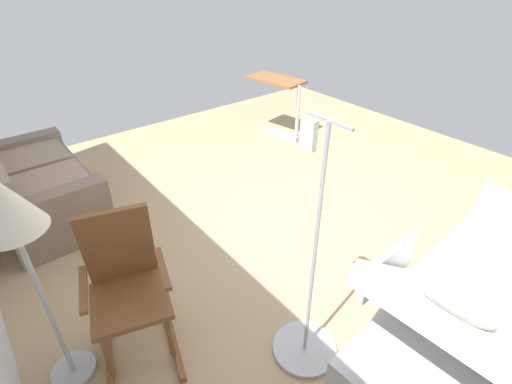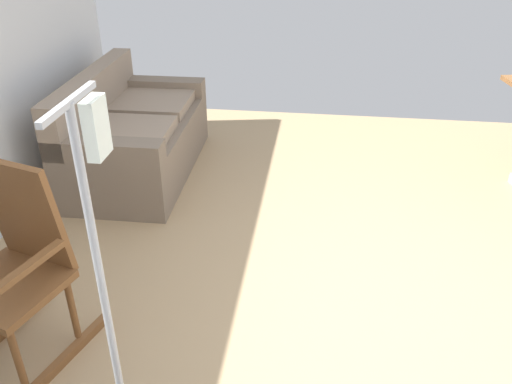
{
  "view_description": "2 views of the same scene",
  "coord_description": "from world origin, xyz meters",
  "px_view_note": "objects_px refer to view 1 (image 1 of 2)",
  "views": [
    {
      "loc": [
        -2.27,
        2.28,
        2.34
      ],
      "look_at": [
        -0.17,
        0.61,
        0.64
      ],
      "focal_mm": 26.77,
      "sensor_mm": 36.0,
      "label": 1
    },
    {
      "loc": [
        -2.27,
        0.42,
        2.09
      ],
      "look_at": [
        0.08,
        0.73,
        0.76
      ],
      "focal_mm": 37.18,
      "sensor_mm": 36.0,
      "label": 2
    }
  ],
  "objects_px": {
    "floor_lamp": "(10,221)",
    "iv_pole": "(306,325)",
    "rocking_chair": "(127,287)",
    "couch": "(39,189)",
    "overbed_table": "(280,101)",
    "hospital_bed": "(477,320)"
  },
  "relations": [
    {
      "from": "overbed_table",
      "to": "hospital_bed",
      "type": "bearing_deg",
      "value": 158.26
    },
    {
      "from": "iv_pole",
      "to": "couch",
      "type": "bearing_deg",
      "value": 18.91
    },
    {
      "from": "floor_lamp",
      "to": "couch",
      "type": "bearing_deg",
      "value": -9.2
    },
    {
      "from": "floor_lamp",
      "to": "iv_pole",
      "type": "height_order",
      "value": "iv_pole"
    },
    {
      "from": "hospital_bed",
      "to": "couch",
      "type": "xyz_separation_m",
      "value": [
        3.53,
        1.83,
        -0.01
      ]
    },
    {
      "from": "couch",
      "to": "rocking_chair",
      "type": "xyz_separation_m",
      "value": [
        -2.04,
        -0.12,
        0.2
      ]
    },
    {
      "from": "rocking_chair",
      "to": "floor_lamp",
      "type": "bearing_deg",
      "value": 87.67
    },
    {
      "from": "hospital_bed",
      "to": "couch",
      "type": "height_order",
      "value": "hospital_bed"
    },
    {
      "from": "couch",
      "to": "floor_lamp",
      "type": "bearing_deg",
      "value": 170.8
    },
    {
      "from": "couch",
      "to": "rocking_chair",
      "type": "distance_m",
      "value": 2.05
    },
    {
      "from": "floor_lamp",
      "to": "iv_pole",
      "type": "xyz_separation_m",
      "value": [
        -0.81,
        -1.3,
        -0.98
      ]
    },
    {
      "from": "rocking_chair",
      "to": "floor_lamp",
      "type": "height_order",
      "value": "floor_lamp"
    },
    {
      "from": "hospital_bed",
      "to": "couch",
      "type": "bearing_deg",
      "value": 27.37
    },
    {
      "from": "couch",
      "to": "iv_pole",
      "type": "distance_m",
      "value": 3.0
    },
    {
      "from": "iv_pole",
      "to": "rocking_chair",
      "type": "bearing_deg",
      "value": 46.82
    },
    {
      "from": "overbed_table",
      "to": "floor_lamp",
      "type": "bearing_deg",
      "value": 119.44
    },
    {
      "from": "overbed_table",
      "to": "iv_pole",
      "type": "distance_m",
      "value": 3.62
    },
    {
      "from": "floor_lamp",
      "to": "overbed_table",
      "type": "distance_m",
      "value": 4.14
    },
    {
      "from": "couch",
      "to": "iv_pole",
      "type": "height_order",
      "value": "iv_pole"
    },
    {
      "from": "floor_lamp",
      "to": "hospital_bed",
      "type": "bearing_deg",
      "value": -125.01
    },
    {
      "from": "hospital_bed",
      "to": "iv_pole",
      "type": "distance_m",
      "value": 1.1
    },
    {
      "from": "hospital_bed",
      "to": "rocking_chair",
      "type": "xyz_separation_m",
      "value": [
        1.49,
        1.7,
        0.19
      ]
    }
  ]
}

